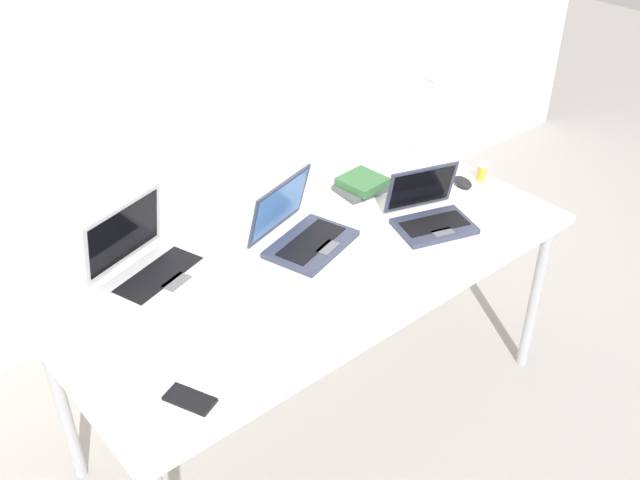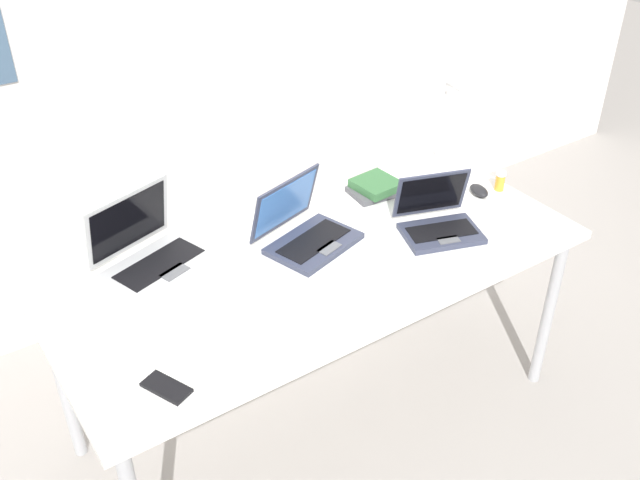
{
  "view_description": "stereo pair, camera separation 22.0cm",
  "coord_description": "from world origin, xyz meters",
  "px_view_note": "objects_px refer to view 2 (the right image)",
  "views": [
    {
      "loc": [
        -1.28,
        -1.49,
        2.14
      ],
      "look_at": [
        0.0,
        0.0,
        0.82
      ],
      "focal_mm": 40.34,
      "sensor_mm": 36.0,
      "label": 1
    },
    {
      "loc": [
        -1.1,
        -1.63,
        2.14
      ],
      "look_at": [
        0.0,
        0.0,
        0.82
      ],
      "focal_mm": 40.34,
      "sensor_mm": 36.0,
      "label": 2
    }
  ],
  "objects_px": {
    "laptop_by_keyboard": "(150,252)",
    "cell_phone": "(166,387)",
    "desk_lamp": "(447,121)",
    "computer_mouse": "(479,191)",
    "book_stack": "(376,187)",
    "pill_bottle": "(500,181)",
    "laptop_far_corner": "(305,231)",
    "laptop_near_mouse": "(438,221)"
  },
  "relations": [
    {
      "from": "laptop_far_corner",
      "to": "laptop_by_keyboard",
      "type": "relative_size",
      "value": 0.92
    },
    {
      "from": "computer_mouse",
      "to": "book_stack",
      "type": "distance_m",
      "value": 0.4
    },
    {
      "from": "laptop_near_mouse",
      "to": "laptop_far_corner",
      "type": "bearing_deg",
      "value": 154.54
    },
    {
      "from": "laptop_near_mouse",
      "to": "computer_mouse",
      "type": "relative_size",
      "value": 3.43
    },
    {
      "from": "laptop_far_corner",
      "to": "pill_bottle",
      "type": "relative_size",
      "value": 4.65
    },
    {
      "from": "laptop_far_corner",
      "to": "laptop_by_keyboard",
      "type": "xyz_separation_m",
      "value": [
        -0.5,
        0.17,
        0.0
      ]
    },
    {
      "from": "computer_mouse",
      "to": "pill_bottle",
      "type": "distance_m",
      "value": 0.1
    },
    {
      "from": "desk_lamp",
      "to": "laptop_far_corner",
      "type": "distance_m",
      "value": 0.81
    },
    {
      "from": "computer_mouse",
      "to": "cell_phone",
      "type": "relative_size",
      "value": 0.71
    },
    {
      "from": "laptop_near_mouse",
      "to": "book_stack",
      "type": "distance_m",
      "value": 0.34
    },
    {
      "from": "desk_lamp",
      "to": "laptop_near_mouse",
      "type": "bearing_deg",
      "value": -134.32
    },
    {
      "from": "laptop_near_mouse",
      "to": "cell_phone",
      "type": "relative_size",
      "value": 2.42
    },
    {
      "from": "desk_lamp",
      "to": "computer_mouse",
      "type": "relative_size",
      "value": 4.17
    },
    {
      "from": "cell_phone",
      "to": "book_stack",
      "type": "relative_size",
      "value": 0.66
    },
    {
      "from": "cell_phone",
      "to": "desk_lamp",
      "type": "bearing_deg",
      "value": -3.14
    },
    {
      "from": "desk_lamp",
      "to": "pill_bottle",
      "type": "height_order",
      "value": "desk_lamp"
    },
    {
      "from": "laptop_far_corner",
      "to": "laptop_near_mouse",
      "type": "distance_m",
      "value": 0.48
    },
    {
      "from": "desk_lamp",
      "to": "cell_phone",
      "type": "distance_m",
      "value": 1.58
    },
    {
      "from": "laptop_by_keyboard",
      "to": "cell_phone",
      "type": "xyz_separation_m",
      "value": [
        -0.19,
        -0.55,
        -0.04
      ]
    },
    {
      "from": "laptop_by_keyboard",
      "to": "pill_bottle",
      "type": "xyz_separation_m",
      "value": [
        1.32,
        -0.29,
        -0.01
      ]
    },
    {
      "from": "computer_mouse",
      "to": "cell_phone",
      "type": "distance_m",
      "value": 1.45
    },
    {
      "from": "desk_lamp",
      "to": "pill_bottle",
      "type": "relative_size",
      "value": 5.07
    },
    {
      "from": "laptop_by_keyboard",
      "to": "cell_phone",
      "type": "bearing_deg",
      "value": -109.29
    },
    {
      "from": "laptop_far_corner",
      "to": "cell_phone",
      "type": "height_order",
      "value": "laptop_far_corner"
    },
    {
      "from": "laptop_far_corner",
      "to": "pill_bottle",
      "type": "height_order",
      "value": "laptop_far_corner"
    },
    {
      "from": "laptop_near_mouse",
      "to": "laptop_by_keyboard",
      "type": "xyz_separation_m",
      "value": [
        -0.93,
        0.38,
        0.01
      ]
    },
    {
      "from": "laptop_by_keyboard",
      "to": "book_stack",
      "type": "relative_size",
      "value": 1.93
    },
    {
      "from": "desk_lamp",
      "to": "laptop_far_corner",
      "type": "xyz_separation_m",
      "value": [
        -0.78,
        -0.16,
        -0.15
      ]
    },
    {
      "from": "laptop_by_keyboard",
      "to": "laptop_near_mouse",
      "type": "bearing_deg",
      "value": -22.18
    },
    {
      "from": "desk_lamp",
      "to": "book_stack",
      "type": "bearing_deg",
      "value": -175.82
    },
    {
      "from": "laptop_by_keyboard",
      "to": "book_stack",
      "type": "bearing_deg",
      "value": -2.69
    },
    {
      "from": "pill_bottle",
      "to": "computer_mouse",
      "type": "bearing_deg",
      "value": 168.03
    },
    {
      "from": "laptop_near_mouse",
      "to": "computer_mouse",
      "type": "bearing_deg",
      "value": 18.77
    },
    {
      "from": "book_stack",
      "to": "desk_lamp",
      "type": "bearing_deg",
      "value": 4.18
    },
    {
      "from": "computer_mouse",
      "to": "cell_phone",
      "type": "xyz_separation_m",
      "value": [
        -1.42,
        -0.28,
        -0.01
      ]
    },
    {
      "from": "desk_lamp",
      "to": "book_stack",
      "type": "xyz_separation_m",
      "value": [
        -0.37,
        -0.03,
        -0.17
      ]
    },
    {
      "from": "laptop_by_keyboard",
      "to": "computer_mouse",
      "type": "height_order",
      "value": "laptop_by_keyboard"
    },
    {
      "from": "desk_lamp",
      "to": "pill_bottle",
      "type": "distance_m",
      "value": 0.32
    },
    {
      "from": "pill_bottle",
      "to": "laptop_far_corner",
      "type": "bearing_deg",
      "value": 171.71
    },
    {
      "from": "computer_mouse",
      "to": "book_stack",
      "type": "xyz_separation_m",
      "value": [
        -0.32,
        0.23,
        0.01
      ]
    },
    {
      "from": "laptop_far_corner",
      "to": "cell_phone",
      "type": "relative_size",
      "value": 2.7
    },
    {
      "from": "computer_mouse",
      "to": "cell_phone",
      "type": "height_order",
      "value": "computer_mouse"
    }
  ]
}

